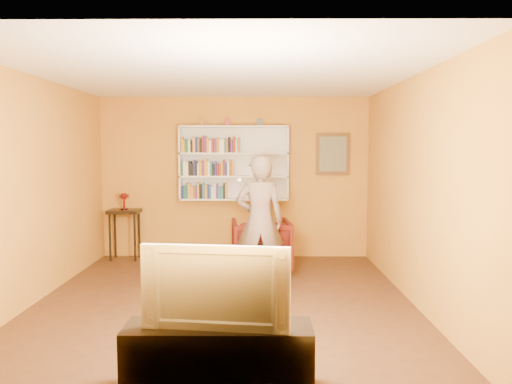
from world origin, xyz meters
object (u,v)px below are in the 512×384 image
(television, at_px, (218,284))
(armchair, at_px, (261,246))
(console_table, at_px, (124,218))
(person, at_px, (260,221))
(bookshelf, at_px, (234,163))
(ruby_lustre, at_px, (124,198))
(tv_cabinet, at_px, (219,358))

(television, bearing_deg, armchair, 91.50)
(console_table, distance_m, person, 2.73)
(television, bearing_deg, bookshelf, 98.12)
(person, bearing_deg, ruby_lustre, -35.50)
(console_table, relative_size, ruby_lustre, 3.00)
(bookshelf, distance_m, person, 1.89)
(person, height_order, tv_cabinet, person)
(ruby_lustre, bearing_deg, television, -66.77)
(television, bearing_deg, tv_cabinet, 6.66)
(ruby_lustre, distance_m, television, 4.90)
(television, bearing_deg, console_table, 119.89)
(bookshelf, xyz_separation_m, person, (0.43, -1.69, -0.72))
(bookshelf, bearing_deg, ruby_lustre, -174.97)
(bookshelf, xyz_separation_m, tv_cabinet, (0.12, -4.66, -1.34))
(bookshelf, xyz_separation_m, television, (0.12, -4.66, -0.77))
(person, xyz_separation_m, television, (-0.31, -2.96, -0.05))
(console_table, bearing_deg, tv_cabinet, -66.77)
(bookshelf, bearing_deg, console_table, -174.97)
(ruby_lustre, height_order, person, person)
(ruby_lustre, relative_size, person, 0.16)
(tv_cabinet, distance_m, television, 0.57)
(ruby_lustre, bearing_deg, console_table, -63.43)
(tv_cabinet, bearing_deg, television, 180.00)
(bookshelf, relative_size, console_table, 2.16)
(bookshelf, relative_size, television, 1.64)
(person, height_order, television, person)
(armchair, xyz_separation_m, person, (-0.02, -0.70, 0.48))
(ruby_lustre, bearing_deg, person, -34.38)
(armchair, xyz_separation_m, tv_cabinet, (-0.33, -3.66, -0.14))
(ruby_lustre, distance_m, armchair, 2.50)
(console_table, relative_size, armchair, 0.95)
(bookshelf, height_order, ruby_lustre, bookshelf)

